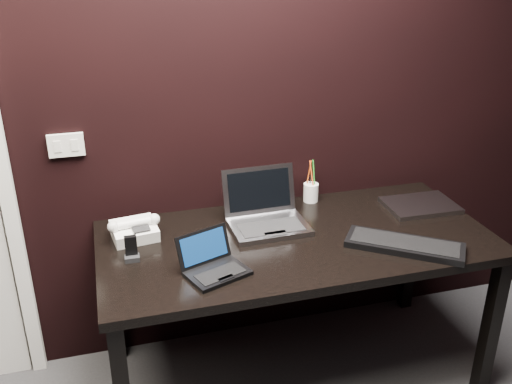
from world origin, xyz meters
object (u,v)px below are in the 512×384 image
object	(u,v)px
desk_phone	(134,230)
netbook	(214,265)
ext_keyboard	(405,245)
desk	(296,253)
silver_laptop	(266,216)
closed_laptop	(420,205)
pen_cup	(311,192)
mobile_phone	(131,251)

from	to	relation	value
desk_phone	netbook	bearing A→B (deg)	-53.16
netbook	ext_keyboard	bearing A→B (deg)	-2.30
desk	netbook	bearing A→B (deg)	-155.98
silver_laptop	closed_laptop	bearing A→B (deg)	-1.71
pen_cup	netbook	bearing A→B (deg)	-139.07
desk	mobile_phone	size ratio (longest dim) A/B	16.57
desk_phone	mobile_phone	size ratio (longest dim) A/B	2.25
ext_keyboard	desk_phone	xyz separation A→B (m)	(-1.08, 0.40, 0.03)
netbook	desk_phone	distance (m)	0.45
pen_cup	closed_laptop	bearing A→B (deg)	-24.14
netbook	pen_cup	distance (m)	0.79
mobile_phone	netbook	bearing A→B (deg)	-31.84
ext_keyboard	desk_phone	distance (m)	1.15
silver_laptop	closed_laptop	distance (m)	0.77
netbook	closed_laptop	xyz separation A→B (m)	(1.08, 0.30, -0.02)
ext_keyboard	pen_cup	bearing A→B (deg)	110.91
netbook	mobile_phone	bearing A→B (deg)	148.16
desk_phone	pen_cup	world-z (taller)	pen_cup
desk	ext_keyboard	xyz separation A→B (m)	(0.40, -0.21, 0.09)
desk	netbook	size ratio (longest dim) A/B	5.99
netbook	desk_phone	bearing A→B (deg)	126.84
desk	ext_keyboard	world-z (taller)	ext_keyboard
ext_keyboard	closed_laptop	world-z (taller)	ext_keyboard
mobile_phone	pen_cup	world-z (taller)	pen_cup
silver_laptop	mobile_phone	bearing A→B (deg)	-167.01
desk_phone	closed_laptop	bearing A→B (deg)	-2.54
desk	closed_laptop	size ratio (longest dim) A/B	5.01
closed_laptop	mobile_phone	size ratio (longest dim) A/B	3.31
desk	pen_cup	bearing A→B (deg)	60.39
silver_laptop	mobile_phone	distance (m)	0.62
desk	pen_cup	world-z (taller)	pen_cup
desk	desk_phone	size ratio (longest dim) A/B	7.35
desk_phone	mobile_phone	distance (m)	0.18
mobile_phone	silver_laptop	bearing A→B (deg)	12.99
netbook	silver_laptop	size ratio (longest dim) A/B	0.82
mobile_phone	desk_phone	bearing A→B (deg)	81.48
netbook	desk_phone	size ratio (longest dim) A/B	1.23
ext_keyboard	desk_phone	world-z (taller)	desk_phone
closed_laptop	desk_phone	xyz separation A→B (m)	(-1.35, 0.06, 0.03)
ext_keyboard	mobile_phone	world-z (taller)	mobile_phone
desk	ext_keyboard	distance (m)	0.46
desk	mobile_phone	world-z (taller)	mobile_phone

